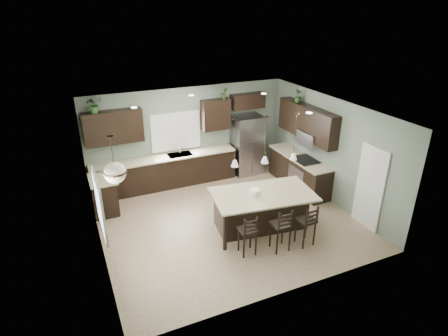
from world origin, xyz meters
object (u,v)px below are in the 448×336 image
(bar_stool_right, at_px, (306,224))
(plant_back_left, at_px, (94,104))
(bar_stool_left, at_px, (247,234))
(kitchen_island, at_px, (262,211))
(refrigerator, at_px, (247,145))
(serving_dish, at_px, (255,192))
(bar_stool_center, at_px, (280,229))

(bar_stool_right, relative_size, plant_back_left, 2.25)
(bar_stool_left, xyz_separation_m, plant_back_left, (-2.41, 3.94, 2.14))
(kitchen_island, height_order, bar_stool_left, bar_stool_left)
(bar_stool_right, bearing_deg, refrigerator, 77.77)
(refrigerator, xyz_separation_m, bar_stool_right, (-0.58, -3.99, -0.42))
(refrigerator, height_order, bar_stool_left, refrigerator)
(kitchen_island, xyz_separation_m, serving_dish, (-0.20, 0.03, 0.53))
(kitchen_island, relative_size, bar_stool_right, 2.33)
(serving_dish, xyz_separation_m, plant_back_left, (-3.00, 3.16, 1.63))
(bar_stool_left, bearing_deg, bar_stool_center, -9.70)
(bar_stool_center, distance_m, bar_stool_right, 0.62)
(bar_stool_center, bearing_deg, bar_stool_left, 169.32)
(serving_dish, relative_size, plant_back_left, 0.53)
(kitchen_island, bearing_deg, plant_back_left, 142.88)
(bar_stool_right, bearing_deg, serving_dish, 123.05)
(plant_back_left, bearing_deg, serving_dish, -46.48)
(bar_stool_left, height_order, plant_back_left, plant_back_left)
(serving_dish, height_order, bar_stool_center, serving_dish)
(refrigerator, bearing_deg, plant_back_left, 177.90)
(bar_stool_center, height_order, plant_back_left, plant_back_left)
(bar_stool_left, distance_m, bar_stool_right, 1.35)
(bar_stool_center, bearing_deg, bar_stool_right, -3.30)
(bar_stool_left, height_order, bar_stool_right, bar_stool_right)
(bar_stool_left, relative_size, bar_stool_right, 0.96)
(refrigerator, distance_m, plant_back_left, 4.66)
(refrigerator, distance_m, bar_stool_left, 4.26)
(refrigerator, height_order, kitchen_island, refrigerator)
(refrigerator, xyz_separation_m, bar_stool_center, (-1.20, -3.94, -0.40))
(kitchen_island, xyz_separation_m, bar_stool_left, (-0.78, -0.75, 0.02))
(bar_stool_right, height_order, plant_back_left, plant_back_left)
(refrigerator, height_order, bar_stool_right, refrigerator)
(serving_dish, bearing_deg, bar_stool_left, -127.02)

